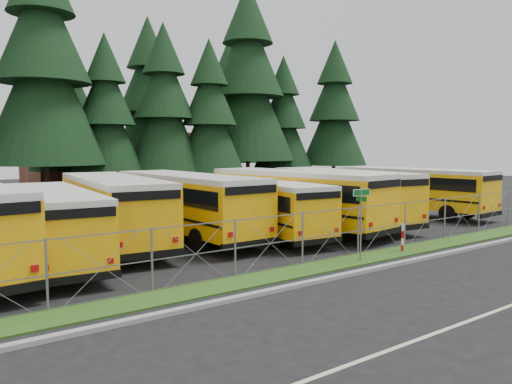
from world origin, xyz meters
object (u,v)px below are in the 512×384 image
bus_east (409,192)px  street_sign (361,209)px  bus_4 (261,208)px  bus_3 (184,206)px  striped_bollard (403,238)px  bus_5 (291,201)px  bus_1 (51,226)px  bus_2 (111,211)px  bus_6 (337,197)px

bus_east → street_sign: 14.66m
bus_4 → bus_east: bearing=9.7°
bus_3 → bus_east: bearing=-5.1°
striped_bollard → bus_5: bearing=93.4°
bus_3 → striped_bollard: size_ratio=9.88×
bus_1 → bus_5: (11.97, 0.22, 0.18)m
bus_2 → bus_east: size_ratio=1.02×
bus_4 → bus_east: bus_east is taller
bus_2 → bus_6: size_ratio=1.00×
bus_5 → street_sign: 7.42m
bus_6 → bus_east: bus_6 is taller
striped_bollard → bus_4: bearing=110.7°
bus_3 → bus_5: (5.50, -1.42, 0.03)m
bus_3 → bus_4: 3.77m
bus_6 → bus_4: bearing=-168.9°
bus_5 → bus_east: size_ratio=1.05×
bus_3 → bus_4: (3.41, -1.61, -0.17)m
bus_1 → bus_5: bus_5 is taller
bus_3 → street_sign: (3.09, -8.43, 0.48)m
bus_east → street_sign: bus_east is taller
bus_5 → striped_bollard: 6.87m
bus_3 → bus_east: size_ratio=1.03×
bus_2 → bus_1: bearing=-140.0°
bus_3 → street_sign: bearing=-71.0°
bus_6 → bus_3: bearing=179.4°
bus_2 → bus_5: size_ratio=0.97×
bus_6 → striped_bollard: size_ratio=9.83×
bus_6 → street_sign: 9.43m
bus_5 → bus_east: bearing=-5.8°
bus_2 → bus_3: bus_3 is taller
bus_4 → striped_bollard: size_ratio=8.78×
bus_4 → bus_3: bearing=162.0°
bus_2 → street_sign: size_ratio=4.18×
bus_1 → striped_bollard: 14.03m
bus_3 → bus_4: size_ratio=1.13×
bus_3 → street_sign: size_ratio=4.22×
street_sign → bus_5: bearing=71.0°
bus_6 → striped_bollard: (-3.22, -7.02, -0.95)m
street_sign → bus_6: bearing=50.2°
bus_4 → striped_bollard: (2.50, -6.59, -0.78)m
striped_bollard → bus_6: bearing=65.4°
bus_5 → striped_bollard: (0.40, -6.79, -0.98)m
bus_6 → street_sign: bearing=-123.0°
street_sign → striped_bollard: bearing=4.5°
bus_5 → bus_2: bearing=161.1°
bus_1 → bus_5: 11.98m
bus_2 → bus_6: bus_6 is taller
bus_1 → bus_6: bearing=6.8°
bus_2 → striped_bollard: size_ratio=9.80×
bus_2 → bus_3: size_ratio=0.99×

